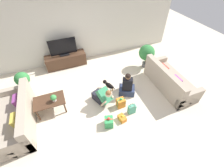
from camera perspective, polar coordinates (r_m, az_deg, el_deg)
The scene contains 17 objects.
ground_plane at distance 5.01m, azimuth -4.10°, elevation -5.81°, with size 16.00×16.00×0.00m, color beige.
wall_back at distance 6.37m, azimuth -12.71°, elevation 19.43°, with size 8.40×0.06×2.60m.
sofa_left at distance 4.95m, azimuth -32.16°, elevation -10.66°, with size 0.87×2.02×0.83m.
sofa_right at distance 5.59m, azimuth 20.89°, elevation 1.28°, with size 0.87×2.02×0.83m.
coffee_table at distance 4.78m, azimuth -22.74°, elevation -6.19°, with size 0.88×0.58×0.46m.
tv_console at distance 6.53m, azimuth -17.05°, elevation 8.63°, with size 1.59×0.48×0.52m.
tv at distance 6.24m, azimuth -18.12°, elevation 12.87°, with size 1.03×0.20×0.69m.
potted_plant_corner_left at distance 5.77m, azimuth -30.80°, elevation 1.14°, with size 0.47×0.47×0.77m.
potted_plant_corner_right at distance 6.13m, azimuth 13.06°, elevation 11.38°, with size 0.62×0.62×0.97m.
person_kneeling at distance 4.66m, azimuth -3.57°, elevation -4.61°, with size 0.57×0.80×0.76m.
person_sitting at distance 4.99m, azimuth 5.74°, elevation -0.98°, with size 0.64×0.61×0.89m.
dog at distance 5.19m, azimuth -1.46°, elevation -0.30°, with size 0.31×0.51×0.31m.
gift_box_a at distance 4.47m, azimuth 3.85°, elevation -12.85°, with size 0.21×0.28×0.21m.
gift_box_b at distance 4.71m, azimuth 3.34°, elevation -7.13°, with size 0.26×0.23×0.37m.
gift_box_c at distance 4.32m, azimuth -1.22°, elevation -14.22°, with size 0.30×0.32×0.33m.
gift_bag_a at distance 4.59m, azimuth 7.57°, elevation -9.45°, with size 0.23×0.15×0.34m.
tabletop_plant at distance 4.58m, azimuth -21.38°, elevation -4.94°, with size 0.17×0.17×0.22m.
Camera 1 is at (-0.87, -3.17, 3.79)m, focal length 24.00 mm.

